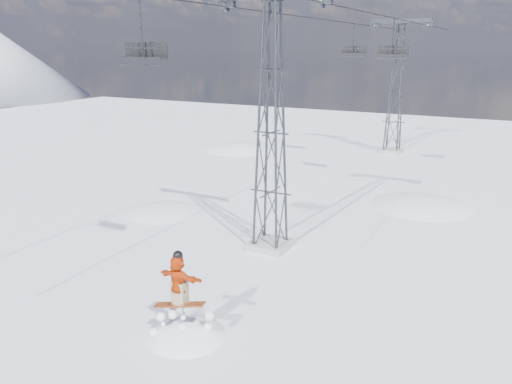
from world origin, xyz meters
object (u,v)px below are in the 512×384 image
snowboarder_jump (188,378)px  lift_chair_near (143,52)px  lift_tower_near (271,134)px  lift_tower_far (396,91)px

snowboarder_jump → lift_chair_near: size_ratio=3.07×
lift_tower_near → snowboarder_jump: lift_tower_near is taller
lift_tower_far → snowboarder_jump: lift_tower_far is taller
lift_tower_near → snowboarder_jump: (0.83, -8.04, -7.09)m
lift_tower_far → lift_chair_near: 30.98m
lift_tower_near → lift_chair_near: (-2.20, -5.70, 3.54)m
lift_tower_near → lift_tower_far: same height
lift_tower_near → lift_chair_near: bearing=-111.1°
lift_tower_far → snowboarder_jump: (0.83, -33.04, -7.09)m
lift_tower_far → snowboarder_jump: size_ratio=1.61×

